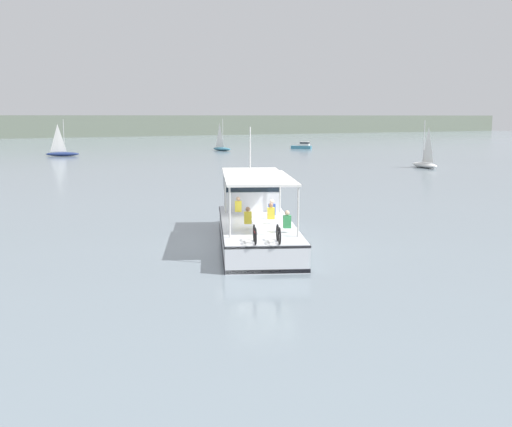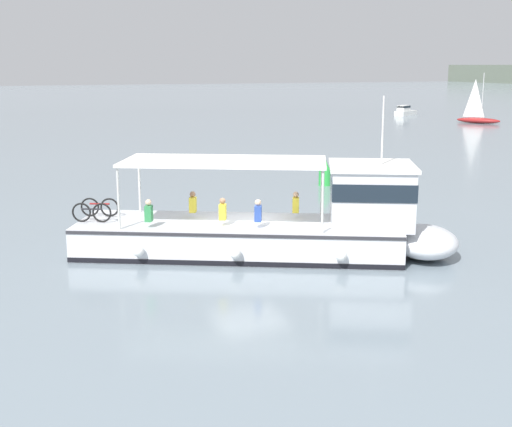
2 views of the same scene
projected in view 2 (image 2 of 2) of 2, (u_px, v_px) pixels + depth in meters
ground_plane at (249, 252)px, 23.91m from camera, size 400.00×400.00×0.00m
ferry_main at (286, 225)px, 23.36m from camera, size 8.33×12.78×5.32m
motorboat_mid_channel at (405, 111)px, 87.62m from camera, size 2.87×3.78×1.26m
sailboat_far_right at (478, 118)px, 75.93m from camera, size 4.80×3.75×5.40m
channel_buoy at (325, 175)px, 36.95m from camera, size 0.70×0.70×1.40m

